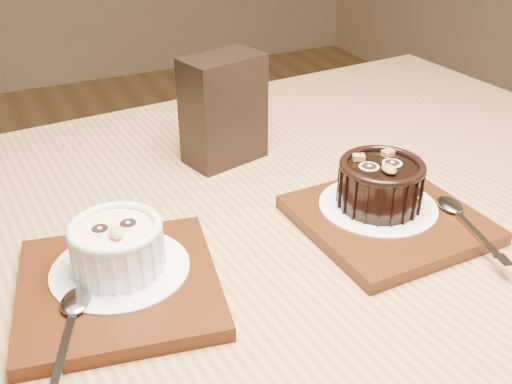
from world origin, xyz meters
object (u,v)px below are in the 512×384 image
(ramekin_dark, at_px, (381,182))
(condiment_stand, at_px, (223,110))
(tray_right, at_px, (387,219))
(ramekin_white, at_px, (117,244))
(tray_left, at_px, (119,287))
(table, at_px, (246,297))

(ramekin_dark, bearing_deg, condiment_stand, 122.84)
(ramekin_dark, height_order, condiment_stand, condiment_stand)
(ramekin_dark, bearing_deg, tray_right, -78.74)
(ramekin_white, bearing_deg, tray_left, -106.67)
(ramekin_white, distance_m, ramekin_dark, 0.29)
(tray_left, height_order, ramekin_dark, ramekin_dark)
(tray_right, relative_size, ramekin_dark, 1.94)
(table, bearing_deg, ramekin_white, -168.65)
(ramekin_white, xyz_separation_m, tray_right, (0.29, -0.03, -0.04))
(ramekin_white, bearing_deg, condiment_stand, 51.16)
(ramekin_white, relative_size, condiment_stand, 0.61)
(table, bearing_deg, ramekin_dark, -14.46)
(ramekin_white, bearing_deg, tray_right, -0.58)
(ramekin_dark, bearing_deg, table, 173.58)
(tray_left, height_order, ramekin_white, ramekin_white)
(tray_right, bearing_deg, ramekin_dark, 93.22)
(ramekin_white, bearing_deg, table, 16.09)
(table, distance_m, condiment_stand, 0.24)
(tray_left, distance_m, ramekin_dark, 0.30)
(tray_left, height_order, tray_right, same)
(tray_right, bearing_deg, tray_left, 177.79)
(tray_left, bearing_deg, table, 16.54)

